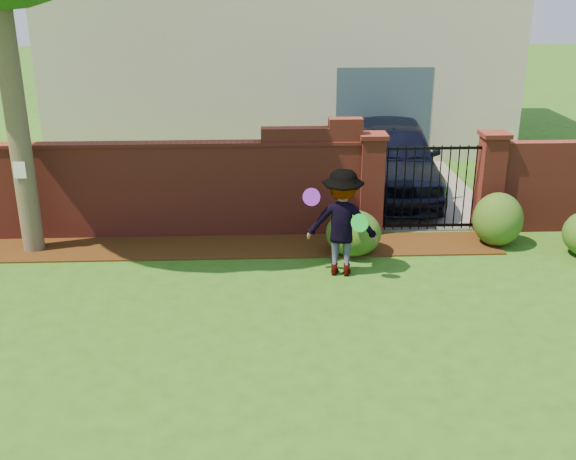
{
  "coord_description": "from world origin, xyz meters",
  "views": [
    {
      "loc": [
        0.35,
        -7.84,
        4.53
      ],
      "look_at": [
        0.76,
        1.4,
        1.05
      ],
      "focal_mm": 42.45,
      "sensor_mm": 36.0,
      "label": 1
    }
  ],
  "objects_px": {
    "man": "(342,223)",
    "frisbee_green": "(360,223)",
    "car": "(393,160)",
    "frisbee_purple": "(312,197)"
  },
  "relations": [
    {
      "from": "frisbee_purple",
      "to": "frisbee_green",
      "type": "relative_size",
      "value": 0.98
    },
    {
      "from": "car",
      "to": "man",
      "type": "height_order",
      "value": "man"
    },
    {
      "from": "man",
      "to": "frisbee_purple",
      "type": "xyz_separation_m",
      "value": [
        -0.48,
        -0.03,
        0.45
      ]
    },
    {
      "from": "frisbee_purple",
      "to": "frisbee_green",
      "type": "height_order",
      "value": "frisbee_purple"
    },
    {
      "from": "man",
      "to": "frisbee_purple",
      "type": "bearing_deg",
      "value": 14.71
    },
    {
      "from": "man",
      "to": "frisbee_green",
      "type": "distance_m",
      "value": 0.4
    },
    {
      "from": "frisbee_purple",
      "to": "car",
      "type": "bearing_deg",
      "value": 63.07
    },
    {
      "from": "man",
      "to": "frisbee_green",
      "type": "xyz_separation_m",
      "value": [
        0.24,
        -0.3,
        0.11
      ]
    },
    {
      "from": "car",
      "to": "frisbee_purple",
      "type": "xyz_separation_m",
      "value": [
        -2.06,
        -4.06,
        0.51
      ]
    },
    {
      "from": "man",
      "to": "frisbee_green",
      "type": "bearing_deg",
      "value": 139.74
    }
  ]
}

